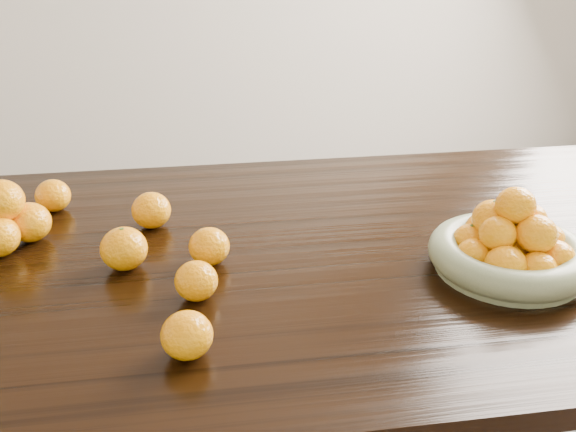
{
  "coord_description": "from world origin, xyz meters",
  "views": [
    {
      "loc": [
        -0.16,
        -1.09,
        1.33
      ],
      "look_at": [
        0.0,
        -0.02,
        0.83
      ],
      "focal_mm": 40.0,
      "sensor_mm": 36.0,
      "label": 1
    }
  ],
  "objects": [
    {
      "name": "loose_orange_4",
      "position": [
        -0.47,
        0.26,
        0.79
      ],
      "size": [
        0.08,
        0.08,
        0.07
      ],
      "primitive_type": "ellipsoid",
      "color": "#FF9F07",
      "rests_on": "dining_table"
    },
    {
      "name": "orange_pyramid",
      "position": [
        -0.53,
        0.1,
        0.8
      ],
      "size": [
        0.16,
        0.15,
        0.13
      ],
      "rotation": [
        0.0,
        0.0,
        -0.17
      ],
      "color": "#FF9F07",
      "rests_on": "dining_table"
    },
    {
      "name": "loose_orange_2",
      "position": [
        -0.17,
        -0.15,
        0.78
      ],
      "size": [
        0.07,
        0.07,
        0.07
      ],
      "primitive_type": "ellipsoid",
      "color": "#FF9F07",
      "rests_on": "dining_table"
    },
    {
      "name": "loose_orange_0",
      "position": [
        -0.3,
        -0.03,
        0.79
      ],
      "size": [
        0.09,
        0.09,
        0.08
      ],
      "primitive_type": "ellipsoid",
      "color": "#FF9F07",
      "rests_on": "dining_table"
    },
    {
      "name": "loose_orange_1",
      "position": [
        -0.19,
        -0.31,
        0.79
      ],
      "size": [
        0.08,
        0.08,
        0.07
      ],
      "primitive_type": "ellipsoid",
      "color": "#FF9F07",
      "rests_on": "dining_table"
    },
    {
      "name": "loose_orange_3",
      "position": [
        -0.26,
        0.14,
        0.79
      ],
      "size": [
        0.08,
        0.08,
        0.08
      ],
      "primitive_type": "ellipsoid",
      "color": "#FF9F07",
      "rests_on": "dining_table"
    },
    {
      "name": "fruit_bowl",
      "position": [
        0.39,
        -0.14,
        0.79
      ],
      "size": [
        0.29,
        0.29,
        0.16
      ],
      "rotation": [
        0.0,
        0.0,
        -0.02
      ],
      "color": "gray",
      "rests_on": "dining_table"
    },
    {
      "name": "loose_orange_5",
      "position": [
        -0.14,
        -0.03,
        0.79
      ],
      "size": [
        0.08,
        0.08,
        0.07
      ],
      "primitive_type": "ellipsoid",
      "color": "#FF9F07",
      "rests_on": "dining_table"
    },
    {
      "name": "dining_table",
      "position": [
        0.0,
        0.0,
        0.66
      ],
      "size": [
        2.0,
        1.0,
        0.75
      ],
      "color": "black",
      "rests_on": "ground"
    }
  ]
}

